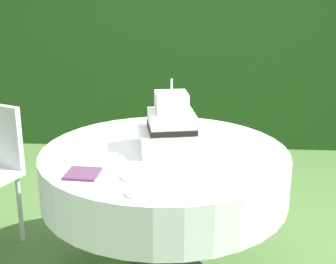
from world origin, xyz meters
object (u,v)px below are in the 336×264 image
serving_plate_right (237,159)px  wedding_cake (172,129)px  napkin_stack (83,174)px  serving_plate_far (150,123)px  serving_plate_left (137,176)px  cake_table (165,175)px  serving_plate_near (139,193)px

serving_plate_right → wedding_cake: bearing=157.9°
serving_plate_right → napkin_stack: size_ratio=0.84×
serving_plate_far → serving_plate_left: (0.02, -0.83, 0.00)m
cake_table → serving_plate_right: serving_plate_right is taller
cake_table → napkin_stack: 0.51m
wedding_cake → serving_plate_near: (-0.10, -0.57, -0.10)m
wedding_cake → serving_plate_near: size_ratio=3.23×
cake_table → serving_plate_near: size_ratio=10.83×
serving_plate_right → cake_table: bearing=165.4°
cake_table → wedding_cake: 0.25m
serving_plate_left → serving_plate_right: 0.53m
wedding_cake → serving_plate_left: size_ratio=2.62×
serving_plate_far → serving_plate_left: 0.83m
wedding_cake → serving_plate_near: bearing=-100.4°
cake_table → serving_plate_left: (-0.10, -0.35, 0.14)m
serving_plate_near → serving_plate_left: size_ratio=0.81×
wedding_cake → cake_table: bearing=-131.9°
napkin_stack → serving_plate_right: bearing=18.7°
serving_plate_near → serving_plate_left: (-0.03, 0.18, 0.00)m
serving_plate_near → napkin_stack: bearing=146.7°
cake_table → wedding_cake: (0.04, 0.04, 0.24)m
serving_plate_left → serving_plate_near: bearing=-79.5°
cake_table → serving_plate_right: size_ratio=10.32×
cake_table → serving_plate_near: bearing=-97.4°
wedding_cake → serving_plate_far: size_ratio=3.19×
cake_table → serving_plate_left: size_ratio=8.80×
serving_plate_near → serving_plate_left: bearing=100.5°
wedding_cake → serving_plate_right: size_ratio=3.08×
wedding_cake → napkin_stack: size_ratio=2.59×
serving_plate_right → napkin_stack: bearing=-161.3°
cake_table → serving_plate_left: bearing=-106.2°
wedding_cake → serving_plate_far: (-0.16, 0.44, -0.10)m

